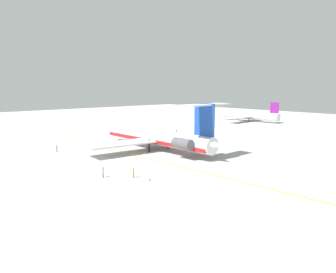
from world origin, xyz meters
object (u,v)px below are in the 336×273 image
ground_crew_near_tail (177,132)px  airliner_far_left (247,115)px  main_jetliner (159,137)px  ground_crew_starboard (103,171)px  ground_crew_near_nose (57,147)px  ground_crew_portside (133,172)px  safety_cone_nose (150,179)px

ground_crew_near_tail → airliner_far_left: bearing=-149.5°
main_jetliner → ground_crew_starboard: size_ratio=22.53×
ground_crew_near_nose → ground_crew_starboard: bearing=-47.4°
ground_crew_portside → safety_cone_nose: (3.28, 0.86, -0.81)m
ground_crew_starboard → ground_crew_near_nose: bearing=-82.2°
main_jetliner → ground_crew_near_nose: size_ratio=22.29×
ground_crew_starboard → main_jetliner: bearing=-137.3°
ground_crew_starboard → safety_cone_nose: 8.27m
ground_crew_portside → ground_crew_near_tail: bearing=-115.5°
main_jetliner → ground_crew_near_tail: size_ratio=23.24×
main_jetliner → safety_cone_nose: size_ratio=73.05×
airliner_far_left → ground_crew_starboard: airliner_far_left is taller
ground_crew_near_tail → ground_crew_starboard: size_ratio=0.97×
safety_cone_nose → ground_crew_near_tail: bearing=131.9°
airliner_far_left → safety_cone_nose: bearing=112.2°
ground_crew_near_nose → ground_crew_portside: (29.53, 0.63, -0.06)m
ground_crew_starboard → airliner_far_left: bearing=-144.3°
main_jetliner → safety_cone_nose: bearing=135.8°
main_jetliner → ground_crew_near_nose: bearing=52.8°
ground_crew_portside → main_jetliner: bearing=-113.9°
airliner_far_left → ground_crew_near_nose: 90.96m
main_jetliner → ground_crew_near_tail: (-14.68, 19.64, -2.10)m
airliner_far_left → ground_crew_near_nose: airliner_far_left is taller
ground_crew_near_nose → safety_cone_nose: size_ratio=3.28×
airliner_far_left → safety_cone_nose: size_ratio=52.54×
ground_crew_near_nose → safety_cone_nose: (32.81, 1.49, -0.87)m
airliner_far_left → ground_crew_portside: bearing=110.2°
main_jetliner → ground_crew_starboard: main_jetliner is taller
airliner_far_left → ground_crew_near_nose: (10.22, -90.37, -1.40)m
ground_crew_near_nose → ground_crew_near_tail: bearing=50.3°
airliner_far_left → safety_cone_nose: airliner_far_left is taller
safety_cone_nose → main_jetliner: bearing=136.7°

